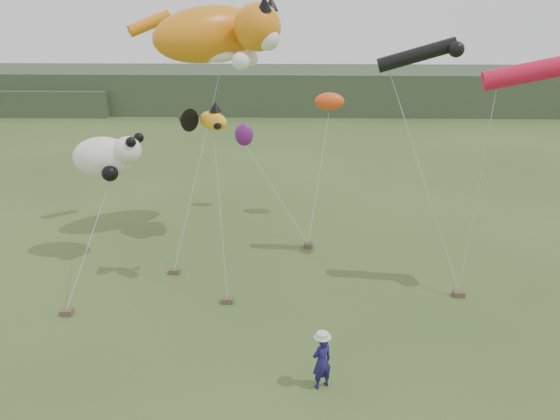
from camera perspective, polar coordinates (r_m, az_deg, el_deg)
The scene contains 9 objects.
ground at distance 16.60m, azimuth -1.58°, elevation -15.52°, with size 120.00×120.00×0.00m, color #385123.
headland at distance 58.82m, azimuth -2.06°, elevation 12.47°, with size 90.00×13.00×4.00m.
festival_attendant at distance 15.24m, azimuth 4.39°, elevation -15.52°, with size 0.58×0.38×1.60m, color #1B1655.
sandbag_anchors at distance 20.64m, azimuth -3.09°, elevation -7.57°, with size 13.97×6.16×0.20m.
cat_kite at distance 23.49m, azimuth -6.31°, elevation 17.84°, with size 6.63×4.76×2.87m.
fish_kite at distance 19.06m, azimuth -8.10°, elevation 9.35°, with size 2.19×1.45×1.05m.
tube_kites at distance 20.24m, azimuth 22.19°, elevation 14.02°, with size 6.80×3.89×1.64m.
panda_kite at distance 22.58m, azimuth -17.60°, elevation 5.34°, with size 2.85×1.84×1.77m.
misc_kites at distance 26.45m, azimuth 1.22°, elevation 9.79°, with size 5.28×1.86×2.82m.
Camera 1 is at (0.89, -13.48, 9.65)m, focal length 35.00 mm.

